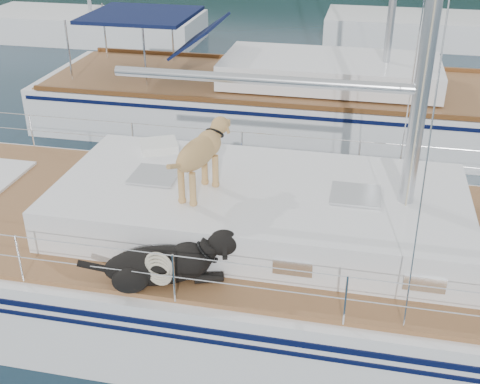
# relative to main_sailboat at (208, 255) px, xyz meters

# --- Properties ---
(ground) EXTENTS (120.00, 120.00, 0.00)m
(ground) POSITION_rel_main_sailboat_xyz_m (-0.09, 0.01, -0.68)
(ground) COLOR black
(ground) RESTS_ON ground
(main_sailboat) EXTENTS (12.00, 3.86, 14.01)m
(main_sailboat) POSITION_rel_main_sailboat_xyz_m (0.00, 0.00, 0.00)
(main_sailboat) COLOR white
(main_sailboat) RESTS_ON ground
(neighbor_sailboat) EXTENTS (11.00, 3.50, 13.30)m
(neighbor_sailboat) POSITION_rel_main_sailboat_xyz_m (0.01, 6.66, -0.05)
(neighbor_sailboat) COLOR white
(neighbor_sailboat) RESTS_ON ground
(bg_boat_west) EXTENTS (8.00, 3.00, 11.65)m
(bg_boat_west) POSITION_rel_main_sailboat_xyz_m (-8.09, 14.01, -0.23)
(bg_boat_west) COLOR white
(bg_boat_west) RESTS_ON ground
(bg_boat_center) EXTENTS (7.20, 3.00, 11.65)m
(bg_boat_center) POSITION_rel_main_sailboat_xyz_m (3.91, 16.01, -0.23)
(bg_boat_center) COLOR white
(bg_boat_center) RESTS_ON ground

